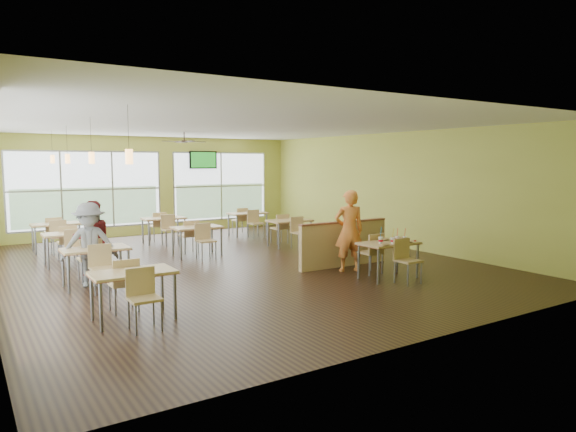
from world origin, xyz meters
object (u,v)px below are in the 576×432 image
object	(u,v)px
main_table	(389,248)
half_wall_divider	(344,244)
food_basket	(397,238)
man_plaid	(349,231)

from	to	relation	value
main_table	half_wall_divider	size ratio (longest dim) A/B	0.63
half_wall_divider	food_basket	world-z (taller)	half_wall_divider
main_table	man_plaid	world-z (taller)	man_plaid
main_table	man_plaid	xyz separation A→B (m)	(-0.25, 0.97, 0.26)
half_wall_divider	food_basket	bearing A→B (deg)	-76.41
main_table	man_plaid	bearing A→B (deg)	104.23
man_plaid	food_basket	bearing A→B (deg)	146.05
main_table	half_wall_divider	xyz separation A→B (m)	(0.00, 1.45, -0.11)
half_wall_divider	man_plaid	distance (m)	0.65
man_plaid	main_table	bearing A→B (deg)	127.07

